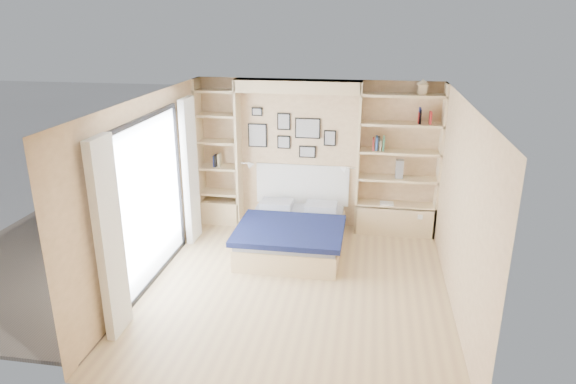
# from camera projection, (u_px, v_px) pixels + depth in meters

# --- Properties ---
(ground) EXTENTS (4.50, 4.50, 0.00)m
(ground) POSITION_uv_depth(u_px,v_px,m) (296.00, 287.00, 6.91)
(ground) COLOR tan
(ground) RESTS_ON ground
(room_shell) EXTENTS (4.50, 4.50, 4.50)m
(room_shell) POSITION_uv_depth(u_px,v_px,m) (287.00, 176.00, 8.03)
(room_shell) COLOR #DAB486
(room_shell) RESTS_ON ground
(bed) EXTENTS (1.59, 2.02, 1.07)m
(bed) POSITION_uv_depth(u_px,v_px,m) (293.00, 233.00, 7.97)
(bed) COLOR beige
(bed) RESTS_ON ground
(photo_gallery) EXTENTS (1.48, 0.02, 0.82)m
(photo_gallery) POSITION_uv_depth(u_px,v_px,m) (290.00, 133.00, 8.52)
(photo_gallery) COLOR black
(photo_gallery) RESTS_ON ground
(reading_lamps) EXTENTS (1.92, 0.12, 0.15)m
(reading_lamps) POSITION_uv_depth(u_px,v_px,m) (297.00, 167.00, 8.45)
(reading_lamps) COLOR silver
(reading_lamps) RESTS_ON ground
(shelf_decor) EXTENTS (3.53, 0.23, 2.03)m
(shelf_decor) POSITION_uv_depth(u_px,v_px,m) (380.00, 135.00, 8.13)
(shelf_decor) COLOR maroon
(shelf_decor) RESTS_ON ground
(deck) EXTENTS (3.20, 4.00, 0.05)m
(deck) POSITION_uv_depth(u_px,v_px,m) (52.00, 267.00, 7.46)
(deck) COLOR brown
(deck) RESTS_ON ground
(deck_chair) EXTENTS (0.71, 0.85, 0.74)m
(deck_chair) POSITION_uv_depth(u_px,v_px,m) (71.00, 219.00, 8.29)
(deck_chair) COLOR tan
(deck_chair) RESTS_ON ground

